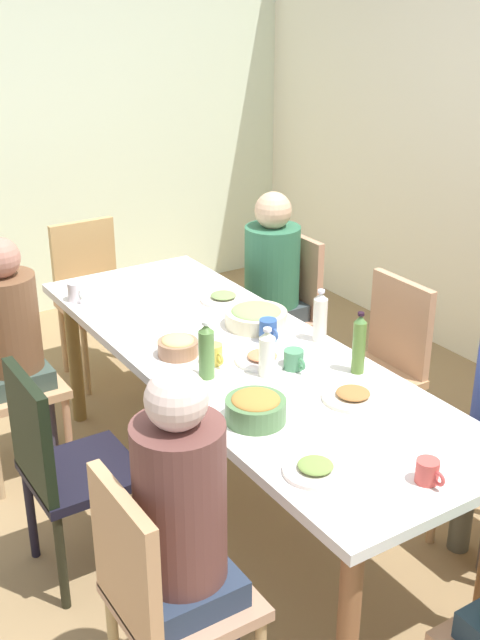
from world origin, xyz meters
The scene contains 27 objects.
ground_plane centered at (0.00, 0.00, 0.00)m, with size 6.34×6.34×0.00m, color #92744D.
wall_left centered at (-2.70, 0.00, 1.30)m, with size 0.12×4.21×2.60m, color silver.
dining_table centered at (0.00, 0.00, 0.68)m, with size 2.41×0.83×0.76m.
chair_0 centered at (0.00, 0.79, 0.51)m, with size 0.40×0.40×0.90m.
chair_1 centered at (-0.80, 0.79, 0.51)m, with size 0.40×0.40×0.90m.
person_1 centered at (-0.80, 0.70, 0.70)m, with size 0.30×0.30×1.16m.
chair_2 centered at (0.00, -0.79, 0.51)m, with size 0.40×0.40×0.90m.
chair_3 centered at (0.80, -0.79, 0.51)m, with size 0.40×0.40×0.90m.
person_3 centered at (0.80, -0.70, 0.72)m, with size 0.30×0.30×1.23m.
person_5 centered at (-0.80, -0.70, 0.69)m, with size 0.30×0.30×1.16m.
chair_7 centered at (-1.58, 0.00, 0.51)m, with size 0.40×0.40×0.90m.
plate_0 centered at (0.84, -0.26, 0.77)m, with size 0.21×0.21×0.04m.
plate_1 centered at (0.55, 0.14, 0.77)m, with size 0.23×0.23×0.04m.
plate_2 centered at (0.11, 0.04, 0.77)m, with size 0.22×0.22×0.04m.
plate_3 centered at (-0.53, 0.24, 0.77)m, with size 0.22×0.22×0.04m.
bowl_0 centered at (0.48, -0.24, 0.81)m, with size 0.21×0.21×0.10m.
bowl_1 centered at (-0.12, -0.22, 0.80)m, with size 0.17×0.17×0.08m.
bowl_2 centered at (-0.20, 0.21, 0.80)m, with size 0.27×0.27×0.09m.
cup_0 centered at (-0.90, -0.34, 0.80)m, with size 0.12×0.08×0.09m.
cup_1 centered at (0.23, 0.11, 0.80)m, with size 0.11×0.08×0.08m.
cup_2 centered at (-0.03, 0.16, 0.81)m, with size 0.11×0.07×0.10m.
cup_3 centered at (0.02, -0.14, 0.80)m, with size 0.11×0.07×0.08m.
cup_4 centered at (1.07, 0.00, 0.80)m, with size 0.11×0.07×0.08m.
bottle_0 centered at (0.11, -0.22, 0.87)m, with size 0.06×0.06×0.23m.
bottle_1 centered at (0.22, -0.01, 0.85)m, with size 0.06×0.06×0.20m.
bottle_2 centered at (0.07, 0.35, 0.87)m, with size 0.06×0.06×0.23m.
bottle_3 centered at (0.39, 0.30, 0.88)m, with size 0.05×0.05×0.25m.
Camera 1 is at (2.48, -1.58, 2.19)m, focal length 44.69 mm.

